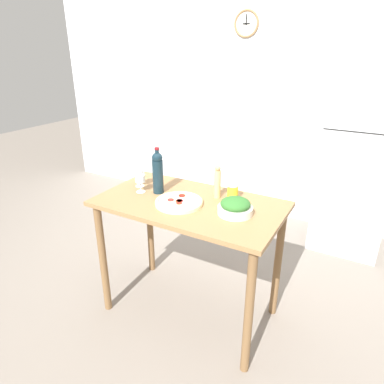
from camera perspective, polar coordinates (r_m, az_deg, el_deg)
The scene contains 11 objects.
ground_plane at distance 2.90m, azimuth -0.37°, elevation -18.99°, with size 14.00×14.00×0.00m, color slate.
wall_back at distance 4.11m, azimuth 14.28°, elevation 13.37°, with size 6.40×0.08×2.60m.
refrigerator at distance 3.71m, azimuth 25.90°, elevation 4.02°, with size 0.66×0.64×1.76m.
prep_counter at distance 2.44m, azimuth -0.42°, elevation -4.83°, with size 1.29×0.72×0.95m.
wine_bottle at distance 2.48m, azimuth -5.73°, elevation 3.38°, with size 0.08×0.08×0.34m.
wine_glass_near at distance 2.52m, azimuth -8.64°, elevation 2.07°, with size 0.07×0.07×0.14m.
wine_glass_far at distance 2.63m, azimuth -8.79°, elevation 2.98°, with size 0.07×0.07×0.14m.
pepper_mill at distance 2.40m, azimuth 4.25°, elevation 1.63°, with size 0.05×0.05×0.24m.
salad_bowl at distance 2.20m, azimuth 7.22°, elevation -2.47°, with size 0.23×0.23×0.11m.
homemade_pizza at distance 2.33m, azimuth -2.19°, elevation -1.70°, with size 0.33×0.33×0.03m.
salt_canister at distance 2.41m, azimuth 6.80°, elevation 0.06°, with size 0.08×0.08×0.11m.
Camera 1 is at (1.08, -1.87, 1.94)m, focal length 32.00 mm.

